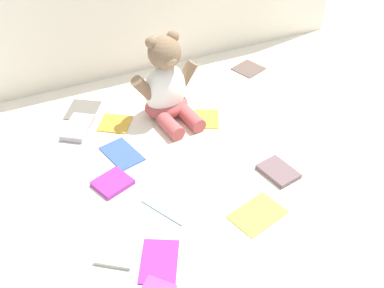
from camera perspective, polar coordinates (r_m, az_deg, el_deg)
The scene contains 14 objects.
ground_plane at distance 1.51m, azimuth -2.16°, elevation -0.92°, with size 3.20×3.20×0.00m, color silver.
teddy_bear at distance 1.60m, azimuth -2.82°, elevation 6.25°, with size 0.23×0.21×0.27m.
book_case_1 at distance 1.63m, azimuth 1.58°, elevation 2.81°, with size 0.08×0.10×0.01m, color gold.
book_case_2 at distance 1.35m, azimuth -2.29°, elevation -6.50°, with size 0.08×0.14×0.01m, color #8AAFCE.
book_case_3 at distance 1.42m, azimuth -8.68°, elevation -4.22°, with size 0.08×0.09×0.01m, color #9A2795.
book_case_4 at distance 1.63m, azimuth -8.42°, elevation 2.30°, with size 0.09×0.09×0.01m, color gold.
book_case_5 at distance 1.23m, azimuth -3.61°, elevation -12.64°, with size 0.08×0.13×0.01m, color purple.
book_case_6 at distance 1.45m, azimuth 9.41°, elevation -2.98°, with size 0.08×0.11×0.01m, color #664E52.
book_case_7 at distance 1.62m, azimuth -12.37°, elevation 1.76°, with size 0.07×0.13×0.02m, color gray.
book_case_8 at distance 1.34m, azimuth 7.18°, elevation -7.59°, with size 0.09×0.13×0.01m, color #D6D63D.
book_case_9 at distance 1.51m, azimuth -7.67°, elevation -1.00°, with size 0.08×0.13×0.01m, color #3250A4.
book_case_10 at distance 1.89m, azimuth 6.20°, elevation 8.23°, with size 0.09×0.09×0.01m, color brown.
book_case_11 at distance 1.27m, azimuth -7.86°, elevation -10.80°, with size 0.09×0.13×0.01m, color #9EA79B.
book_case_12 at distance 1.71m, azimuth -11.86°, elevation 3.68°, with size 0.09×0.11×0.01m, color #605A51.
Camera 1 is at (-0.42, -1.07, 0.97)m, focal length 48.82 mm.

